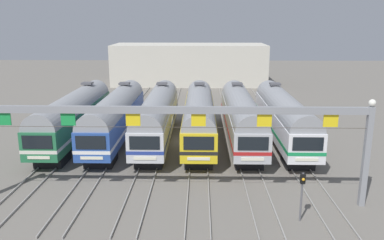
{
  "coord_description": "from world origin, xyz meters",
  "views": [
    {
      "loc": [
        2.13,
        -37.12,
        11.62
      ],
      "look_at": [
        1.39,
        -2.67,
        2.87
      ],
      "focal_mm": 37.05,
      "sensor_mm": 36.0,
      "label": 1
    }
  ],
  "objects_px": {
    "commuter_train_green": "(74,114)",
    "catenary_gantry": "(166,124)",
    "commuter_train_silver": "(157,115)",
    "commuter_train_white": "(283,115)",
    "commuter_train_stainless": "(241,115)",
    "yard_signal_mast": "(302,188)",
    "commuter_train_yellow": "(199,115)",
    "commuter_train_blue": "(116,115)"
  },
  "relations": [
    {
      "from": "commuter_train_green",
      "to": "commuter_train_stainless",
      "type": "distance_m",
      "value": 16.19
    },
    {
      "from": "commuter_train_green",
      "to": "commuter_train_yellow",
      "type": "relative_size",
      "value": 1.0
    },
    {
      "from": "commuter_train_stainless",
      "to": "catenary_gantry",
      "type": "bearing_deg",
      "value": -114.21
    },
    {
      "from": "commuter_train_blue",
      "to": "commuter_train_white",
      "type": "bearing_deg",
      "value": 0.0
    },
    {
      "from": "commuter_train_blue",
      "to": "yard_signal_mast",
      "type": "bearing_deg",
      "value": -47.79
    },
    {
      "from": "catenary_gantry",
      "to": "yard_signal_mast",
      "type": "xyz_separation_m",
      "value": [
        8.09,
        -2.12,
        -3.23
      ]
    },
    {
      "from": "commuter_train_stainless",
      "to": "yard_signal_mast",
      "type": "height_order",
      "value": "commuter_train_stainless"
    },
    {
      "from": "commuter_train_white",
      "to": "commuter_train_yellow",
      "type": "bearing_deg",
      "value": 180.0
    },
    {
      "from": "commuter_train_yellow",
      "to": "commuter_train_white",
      "type": "bearing_deg",
      "value": 0.0
    },
    {
      "from": "commuter_train_stainless",
      "to": "yard_signal_mast",
      "type": "distance_m",
      "value": 15.76
    },
    {
      "from": "commuter_train_blue",
      "to": "commuter_train_white",
      "type": "height_order",
      "value": "same"
    },
    {
      "from": "yard_signal_mast",
      "to": "catenary_gantry",
      "type": "bearing_deg",
      "value": 165.34
    },
    {
      "from": "commuter_train_green",
      "to": "catenary_gantry",
      "type": "bearing_deg",
      "value": -53.15
    },
    {
      "from": "commuter_train_blue",
      "to": "catenary_gantry",
      "type": "relative_size",
      "value": 0.71
    },
    {
      "from": "commuter_train_yellow",
      "to": "commuter_train_blue",
      "type": "bearing_deg",
      "value": 180.0
    },
    {
      "from": "commuter_train_green",
      "to": "commuter_train_stainless",
      "type": "bearing_deg",
      "value": 0.0
    },
    {
      "from": "commuter_train_blue",
      "to": "commuter_train_green",
      "type": "bearing_deg",
      "value": 180.0
    },
    {
      "from": "commuter_train_yellow",
      "to": "yard_signal_mast",
      "type": "bearing_deg",
      "value": -68.76
    },
    {
      "from": "commuter_train_green",
      "to": "commuter_train_white",
      "type": "height_order",
      "value": "same"
    },
    {
      "from": "commuter_train_green",
      "to": "commuter_train_silver",
      "type": "distance_m",
      "value": 8.09
    },
    {
      "from": "commuter_train_white",
      "to": "yard_signal_mast",
      "type": "relative_size",
      "value": 5.95
    },
    {
      "from": "commuter_train_white",
      "to": "catenary_gantry",
      "type": "distance_m",
      "value": 17.08
    },
    {
      "from": "commuter_train_green",
      "to": "commuter_train_yellow",
      "type": "bearing_deg",
      "value": 0.0
    },
    {
      "from": "yard_signal_mast",
      "to": "commuter_train_blue",
      "type": "bearing_deg",
      "value": 132.21
    },
    {
      "from": "commuter_train_stainless",
      "to": "yard_signal_mast",
      "type": "xyz_separation_m",
      "value": [
        2.02,
        -15.62,
        -0.57
      ]
    },
    {
      "from": "commuter_train_silver",
      "to": "commuter_train_white",
      "type": "xyz_separation_m",
      "value": [
        12.14,
        0.0,
        0.0
      ]
    },
    {
      "from": "commuter_train_yellow",
      "to": "catenary_gantry",
      "type": "relative_size",
      "value": 0.71
    },
    {
      "from": "commuter_train_silver",
      "to": "catenary_gantry",
      "type": "distance_m",
      "value": 13.91
    },
    {
      "from": "commuter_train_green",
      "to": "commuter_train_silver",
      "type": "xyz_separation_m",
      "value": [
        8.09,
        0.0,
        0.0
      ]
    },
    {
      "from": "commuter_train_silver",
      "to": "commuter_train_yellow",
      "type": "distance_m",
      "value": 4.05
    },
    {
      "from": "commuter_train_green",
      "to": "yard_signal_mast",
      "type": "bearing_deg",
      "value": -40.61
    },
    {
      "from": "commuter_train_stainless",
      "to": "catenary_gantry",
      "type": "height_order",
      "value": "catenary_gantry"
    },
    {
      "from": "commuter_train_blue",
      "to": "commuter_train_silver",
      "type": "relative_size",
      "value": 1.0
    },
    {
      "from": "commuter_train_silver",
      "to": "commuter_train_white",
      "type": "distance_m",
      "value": 12.14
    },
    {
      "from": "commuter_train_stainless",
      "to": "commuter_train_green",
      "type": "bearing_deg",
      "value": 180.0
    },
    {
      "from": "commuter_train_stainless",
      "to": "catenary_gantry",
      "type": "relative_size",
      "value": 0.71
    },
    {
      "from": "commuter_train_blue",
      "to": "commuter_train_silver",
      "type": "bearing_deg",
      "value": 0.0
    },
    {
      "from": "commuter_train_yellow",
      "to": "yard_signal_mast",
      "type": "relative_size",
      "value": 5.95
    },
    {
      "from": "commuter_train_silver",
      "to": "yard_signal_mast",
      "type": "relative_size",
      "value": 5.95
    },
    {
      "from": "commuter_train_green",
      "to": "commuter_train_silver",
      "type": "relative_size",
      "value": 1.0
    },
    {
      "from": "commuter_train_blue",
      "to": "commuter_train_stainless",
      "type": "bearing_deg",
      "value": 0.0
    },
    {
      "from": "catenary_gantry",
      "to": "yard_signal_mast",
      "type": "distance_m",
      "value": 8.97
    }
  ]
}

